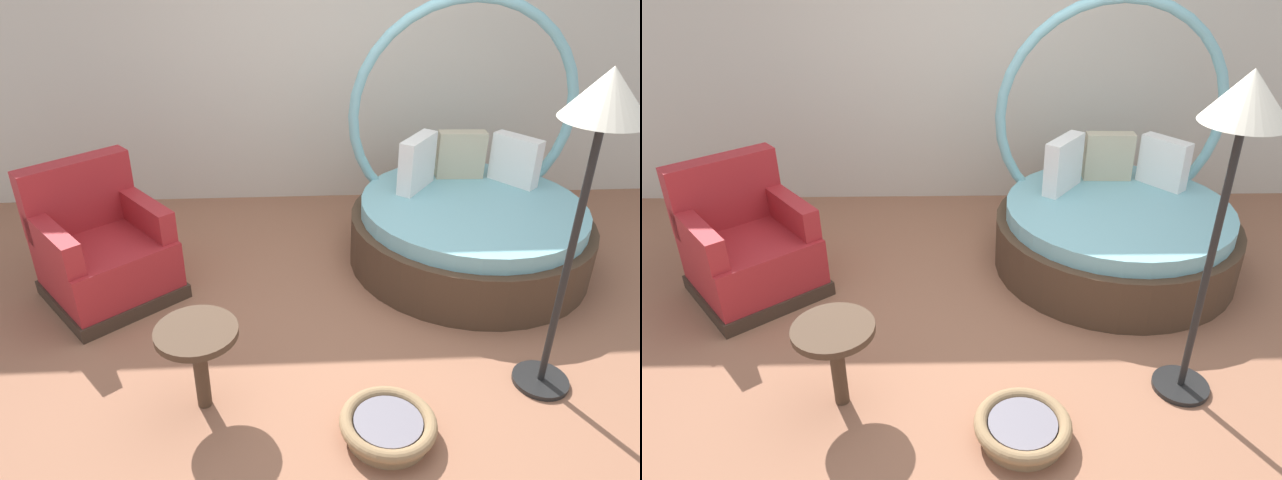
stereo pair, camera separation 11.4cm
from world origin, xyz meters
TOP-DOWN VIEW (x-y plane):
  - ground_plane at (0.00, 0.00)m, footprint 8.00×8.00m
  - back_wall at (0.00, 2.15)m, footprint 8.00×0.12m
  - round_daybed at (0.99, 0.88)m, footprint 1.81×1.81m
  - red_armchair at (-1.68, 0.52)m, footprint 1.12×1.12m
  - pet_basket at (0.11, -0.93)m, footprint 0.51×0.51m
  - side_table at (-0.87, -0.64)m, footprint 0.44×0.44m
  - floor_lamp at (1.06, -0.58)m, footprint 0.40×0.40m

SIDE VIEW (x-z plane):
  - ground_plane at x=0.00m, z-range -0.02..0.00m
  - pet_basket at x=0.11m, z-range 0.01..0.14m
  - red_armchair at x=-1.68m, z-range -0.14..0.80m
  - round_daybed at x=0.99m, z-range -0.60..1.33m
  - side_table at x=-0.87m, z-range 0.17..0.69m
  - back_wall at x=0.00m, z-range 0.00..3.00m
  - floor_lamp at x=1.06m, z-range 0.62..2.44m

